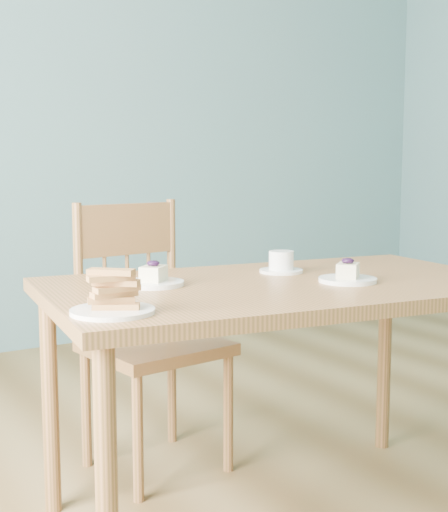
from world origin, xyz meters
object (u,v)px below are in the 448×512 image
object	(u,v)px
dining_chair	(149,333)
cheesecake_plate_near	(348,276)
biscotti_plate	(112,298)
dining_table	(283,306)
coffee_cup	(281,263)
cheesecake_plate_far	(154,279)

from	to	relation	value
dining_chair	cheesecake_plate_near	distance (m)	0.75
biscotti_plate	dining_table	bearing A→B (deg)	14.05
cheesecake_plate_near	dining_chair	bearing A→B (deg)	115.99
cheesecake_plate_near	coffee_cup	distance (m)	0.25
cheesecake_plate_near	coffee_cup	size ratio (longest dim) A/B	1.23
cheesecake_plate_near	biscotti_plate	size ratio (longest dim) A/B	0.86
cheesecake_plate_near	coffee_cup	world-z (taller)	cheesecake_plate_near
coffee_cup	cheesecake_plate_near	bearing A→B (deg)	-96.40
dining_chair	cheesecake_plate_far	distance (m)	0.51
dining_table	coffee_cup	xyz separation A→B (m)	(0.10, 0.14, 0.10)
cheesecake_plate_near	biscotti_plate	world-z (taller)	biscotti_plate
dining_chair	cheesecake_plate_far	xyz separation A→B (m)	(-0.18, -0.40, 0.26)
dining_chair	cheesecake_plate_near	xyz separation A→B (m)	(0.31, -0.64, 0.26)
biscotti_plate	cheesecake_plate_far	bearing A→B (deg)	49.57
coffee_cup	dining_table	bearing A→B (deg)	-143.69
coffee_cup	dining_chair	bearing A→B (deg)	104.14
dining_table	coffee_cup	bearing A→B (deg)	62.68
dining_table	biscotti_plate	world-z (taller)	biscotti_plate
dining_table	dining_chair	xyz separation A→B (m)	(-0.16, 0.54, -0.17)
cheesecake_plate_near	cheesecake_plate_far	size ratio (longest dim) A/B	0.98
dining_chair	coffee_cup	xyz separation A→B (m)	(0.26, -0.40, 0.27)
dining_table	biscotti_plate	bearing A→B (deg)	-158.43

